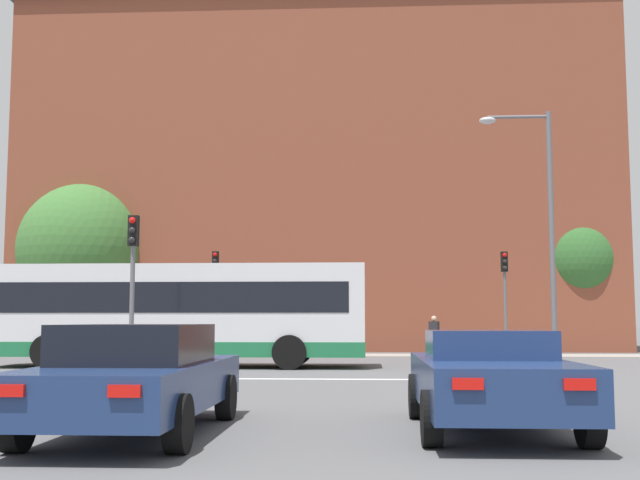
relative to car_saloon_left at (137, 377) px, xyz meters
name	(u,v)px	position (x,y,z in m)	size (l,w,h in m)	color
stop_line_strip	(347,379)	(2.42, 9.52, -0.71)	(9.03, 0.30, 0.01)	silver
far_pavement	(355,355)	(2.42, 23.09, -0.71)	(70.04, 2.50, 0.01)	gray
brick_civic_building	(321,173)	(0.53, 32.19, 8.58)	(29.18, 12.77, 24.77)	brown
car_saloon_left	(137,377)	(0.00, 0.00, 0.00)	(1.99, 4.84, 1.36)	navy
car_roadster_right	(491,379)	(4.49, 0.49, -0.05)	(1.97, 4.33, 1.29)	navy
bus_crossing_lead	(178,312)	(-2.88, 14.36, 0.95)	(11.50, 2.70, 3.09)	silver
traffic_light_far_left	(215,285)	(-3.24, 22.29, 2.13)	(0.26, 0.31, 4.23)	slate
traffic_light_near_left	(133,267)	(-3.17, 10.45, 2.08)	(0.26, 0.31, 4.15)	slate
traffic_light_far_right	(505,286)	(8.42, 22.17, 2.08)	(0.26, 0.31, 4.15)	slate
street_lamp_junction	(539,211)	(8.16, 14.30, 4.00)	(2.18, 0.36, 7.78)	slate
pedestrian_waiting	(434,332)	(5.73, 23.79, 0.22)	(0.46, 0.38, 1.61)	black
tree_by_building	(82,250)	(-10.39, 26.67, 3.99)	(5.92, 5.92, 7.81)	#4C3823
tree_kerbside	(575,261)	(12.60, 27.61, 3.46)	(4.07, 4.07, 6.32)	#4C3823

